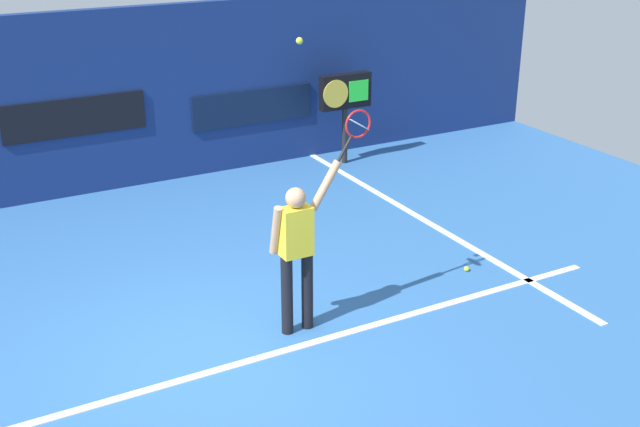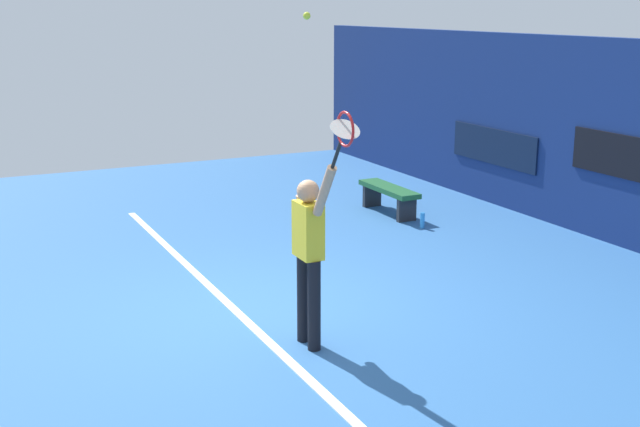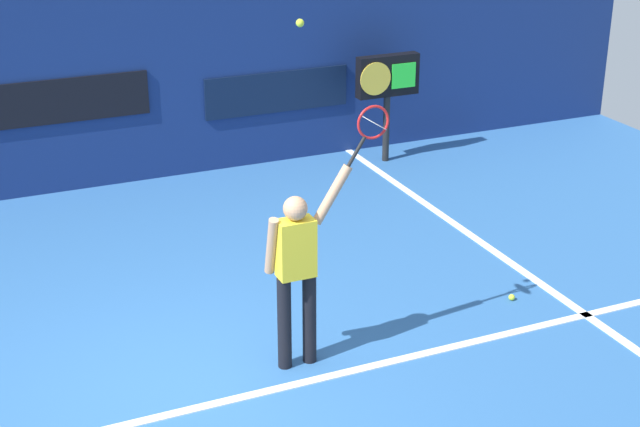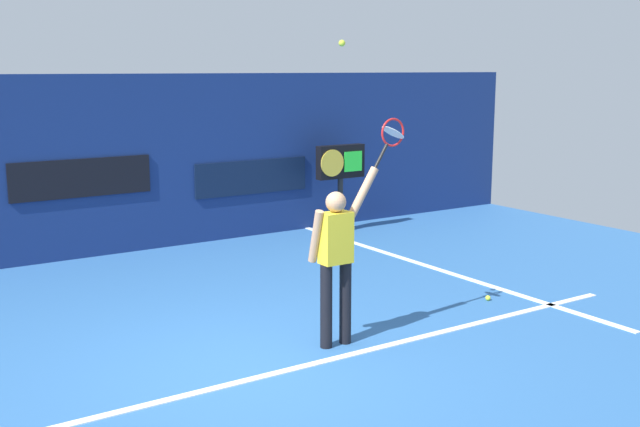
% 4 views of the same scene
% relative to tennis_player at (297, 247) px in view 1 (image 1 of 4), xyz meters
% --- Properties ---
extents(ground_plane, '(18.00, 18.00, 0.00)m').
position_rel_tennis_player_xyz_m(ground_plane, '(-1.09, -0.09, -1.01)').
color(ground_plane, '#2D609E').
extents(back_wall, '(18.00, 0.20, 2.88)m').
position_rel_tennis_player_xyz_m(back_wall, '(-1.09, 5.51, 0.43)').
color(back_wall, navy).
rests_on(back_wall, ground_plane).
extents(sponsor_banner_center, '(2.20, 0.03, 0.60)m').
position_rel_tennis_player_xyz_m(sponsor_banner_center, '(-1.09, 5.39, 0.27)').
color(sponsor_banner_center, black).
extents(sponsor_banner_starboard, '(2.20, 0.03, 0.60)m').
position_rel_tennis_player_xyz_m(sponsor_banner_starboard, '(1.91, 5.39, 0.05)').
color(sponsor_banner_starboard, '#0C1933').
extents(court_baseline, '(10.00, 0.10, 0.01)m').
position_rel_tennis_player_xyz_m(court_baseline, '(-1.09, -0.34, -1.00)').
color(court_baseline, white).
rests_on(court_baseline, ground_plane).
extents(court_sideline, '(0.10, 7.00, 0.01)m').
position_rel_tennis_player_xyz_m(court_sideline, '(3.08, 1.91, -1.00)').
color(court_sideline, white).
rests_on(court_sideline, ground_plane).
extents(tennis_player, '(0.79, 0.31, 1.92)m').
position_rel_tennis_player_xyz_m(tennis_player, '(0.00, 0.00, 0.00)').
color(tennis_player, black).
rests_on(tennis_player, ground_plane).
extents(tennis_racket, '(0.47, 0.27, 0.60)m').
position_rel_tennis_player_xyz_m(tennis_racket, '(0.72, -0.00, 1.24)').
color(tennis_racket, black).
extents(tennis_ball, '(0.07, 0.07, 0.07)m').
position_rel_tennis_player_xyz_m(tennis_ball, '(0.04, -0.03, 2.20)').
color(tennis_ball, '#CCE033').
extents(scoreboard_clock, '(0.96, 0.20, 1.60)m').
position_rel_tennis_player_xyz_m(scoreboard_clock, '(3.39, 4.78, 0.23)').
color(scoreboard_clock, black).
rests_on(scoreboard_clock, ground_plane).
extents(spare_ball, '(0.07, 0.07, 0.07)m').
position_rel_tennis_player_xyz_m(spare_ball, '(2.57, 0.25, -0.97)').
color(spare_ball, '#CCE033').
rests_on(spare_ball, ground_plane).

